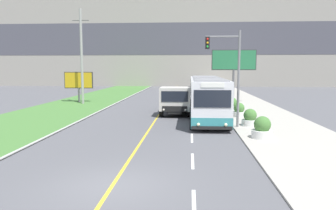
{
  "coord_description": "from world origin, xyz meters",
  "views": [
    {
      "loc": [
        2.6,
        -10.56,
        3.99
      ],
      "look_at": [
        1.1,
        12.03,
        1.4
      ],
      "focal_mm": 35.0,
      "sensor_mm": 36.0,
      "label": 1
    }
  ],
  "objects_px": {
    "city_bus": "(207,97)",
    "planter_round_far": "(232,105)",
    "dump_truck": "(176,101)",
    "traffic_light_mast": "(229,67)",
    "planter_round_third": "(239,111)",
    "billboard_small": "(79,81)",
    "utility_pole_far": "(82,56)",
    "billboard_large": "(234,62)",
    "car_distant": "(199,95)",
    "planter_round_near": "(262,129)",
    "planter_round_second": "(250,118)"
  },
  "relations": [
    {
      "from": "city_bus",
      "to": "planter_round_far",
      "type": "distance_m",
      "value": 4.99
    },
    {
      "from": "dump_truck",
      "to": "traffic_light_mast",
      "type": "xyz_separation_m",
      "value": [
        3.74,
        -5.87,
        2.82
      ]
    },
    {
      "from": "city_bus",
      "to": "planter_round_third",
      "type": "distance_m",
      "value": 2.8
    },
    {
      "from": "city_bus",
      "to": "billboard_small",
      "type": "xyz_separation_m",
      "value": [
        -14.18,
        11.08,
        0.81
      ]
    },
    {
      "from": "utility_pole_far",
      "to": "billboard_large",
      "type": "height_order",
      "value": "utility_pole_far"
    },
    {
      "from": "billboard_large",
      "to": "billboard_small",
      "type": "bearing_deg",
      "value": -178.65
    },
    {
      "from": "city_bus",
      "to": "planter_round_third",
      "type": "relative_size",
      "value": 11.46
    },
    {
      "from": "car_distant",
      "to": "billboard_small",
      "type": "xyz_separation_m",
      "value": [
        -14.01,
        -2.96,
        1.76
      ]
    },
    {
      "from": "city_bus",
      "to": "planter_round_near",
      "type": "height_order",
      "value": "city_bus"
    },
    {
      "from": "dump_truck",
      "to": "car_distant",
      "type": "bearing_deg",
      "value": 79.31
    },
    {
      "from": "billboard_large",
      "to": "planter_round_second",
      "type": "distance_m",
      "value": 15.83
    },
    {
      "from": "planter_round_near",
      "to": "planter_round_third",
      "type": "distance_m",
      "value": 7.96
    },
    {
      "from": "utility_pole_far",
      "to": "billboard_large",
      "type": "bearing_deg",
      "value": 7.22
    },
    {
      "from": "billboard_small",
      "to": "billboard_large",
      "type": "bearing_deg",
      "value": 1.35
    },
    {
      "from": "traffic_light_mast",
      "to": "planter_round_third",
      "type": "height_order",
      "value": "traffic_light_mast"
    },
    {
      "from": "planter_round_near",
      "to": "planter_round_third",
      "type": "xyz_separation_m",
      "value": [
        -0.1,
        7.96,
        -0.04
      ]
    },
    {
      "from": "city_bus",
      "to": "billboard_large",
      "type": "xyz_separation_m",
      "value": [
        3.58,
        11.5,
        2.98
      ]
    },
    {
      "from": "city_bus",
      "to": "utility_pole_far",
      "type": "bearing_deg",
      "value": 144.55
    },
    {
      "from": "dump_truck",
      "to": "car_distant",
      "type": "xyz_separation_m",
      "value": [
        2.36,
        12.51,
        -0.53
      ]
    },
    {
      "from": "city_bus",
      "to": "planter_round_second",
      "type": "relative_size",
      "value": 11.35
    },
    {
      "from": "traffic_light_mast",
      "to": "planter_round_near",
      "type": "xyz_separation_m",
      "value": [
        1.48,
        -3.44,
        -3.43
      ]
    },
    {
      "from": "city_bus",
      "to": "dump_truck",
      "type": "bearing_deg",
      "value": 148.73
    },
    {
      "from": "utility_pole_far",
      "to": "planter_round_far",
      "type": "bearing_deg",
      "value": -18.33
    },
    {
      "from": "billboard_small",
      "to": "planter_round_far",
      "type": "height_order",
      "value": "billboard_small"
    },
    {
      "from": "planter_round_second",
      "to": "planter_round_far",
      "type": "xyz_separation_m",
      "value": [
        -0.21,
        7.96,
        0.02
      ]
    },
    {
      "from": "car_distant",
      "to": "planter_round_far",
      "type": "height_order",
      "value": "car_distant"
    },
    {
      "from": "car_distant",
      "to": "planter_round_near",
      "type": "xyz_separation_m",
      "value": [
        2.86,
        -21.81,
        -0.07
      ]
    },
    {
      "from": "city_bus",
      "to": "planter_round_third",
      "type": "height_order",
      "value": "city_bus"
    },
    {
      "from": "city_bus",
      "to": "car_distant",
      "type": "relative_size",
      "value": 3.03
    },
    {
      "from": "dump_truck",
      "to": "planter_round_far",
      "type": "xyz_separation_m",
      "value": [
        5.06,
        2.64,
        -0.62
      ]
    },
    {
      "from": "billboard_small",
      "to": "utility_pole_far",
      "type": "bearing_deg",
      "value": -59.45
    },
    {
      "from": "billboard_small",
      "to": "planter_round_far",
      "type": "relative_size",
      "value": 2.92
    },
    {
      "from": "planter_round_second",
      "to": "dump_truck",
      "type": "bearing_deg",
      "value": 134.7
    },
    {
      "from": "billboard_large",
      "to": "planter_round_near",
      "type": "xyz_separation_m",
      "value": [
        -0.89,
        -19.27,
        -4.0
      ]
    },
    {
      "from": "utility_pole_far",
      "to": "traffic_light_mast",
      "type": "distance_m",
      "value": 19.91
    },
    {
      "from": "car_distant",
      "to": "utility_pole_far",
      "type": "height_order",
      "value": "utility_pole_far"
    },
    {
      "from": "traffic_light_mast",
      "to": "planter_round_near",
      "type": "distance_m",
      "value": 5.07
    },
    {
      "from": "billboard_large",
      "to": "planter_round_second",
      "type": "bearing_deg",
      "value": -93.16
    },
    {
      "from": "car_distant",
      "to": "traffic_light_mast",
      "type": "xyz_separation_m",
      "value": [
        1.38,
        -18.37,
        3.35
      ]
    },
    {
      "from": "billboard_small",
      "to": "planter_round_third",
      "type": "distance_m",
      "value": 20.08
    },
    {
      "from": "utility_pole_far",
      "to": "planter_round_near",
      "type": "xyz_separation_m",
      "value": [
        15.86,
        -17.15,
        -4.59
      ]
    },
    {
      "from": "planter_round_near",
      "to": "planter_round_far",
      "type": "height_order",
      "value": "planter_round_near"
    },
    {
      "from": "car_distant",
      "to": "planter_round_far",
      "type": "distance_m",
      "value": 10.23
    },
    {
      "from": "dump_truck",
      "to": "planter_round_far",
      "type": "distance_m",
      "value": 5.74
    },
    {
      "from": "traffic_light_mast",
      "to": "planter_round_third",
      "type": "xyz_separation_m",
      "value": [
        1.37,
        4.52,
        -3.47
      ]
    },
    {
      "from": "dump_truck",
      "to": "traffic_light_mast",
      "type": "height_order",
      "value": "traffic_light_mast"
    },
    {
      "from": "planter_round_near",
      "to": "planter_round_third",
      "type": "relative_size",
      "value": 1.09
    },
    {
      "from": "dump_truck",
      "to": "planter_round_second",
      "type": "bearing_deg",
      "value": -45.3
    },
    {
      "from": "billboard_large",
      "to": "dump_truck",
      "type": "bearing_deg",
      "value": -121.52
    },
    {
      "from": "car_distant",
      "to": "billboard_small",
      "type": "height_order",
      "value": "billboard_small"
    }
  ]
}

